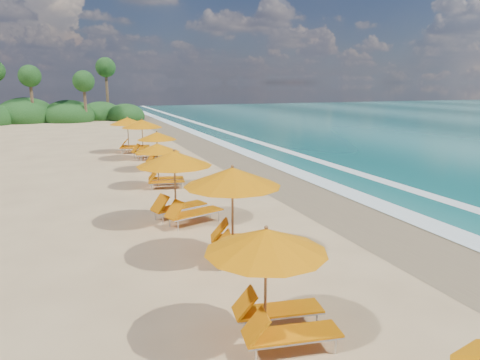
{
  "coord_description": "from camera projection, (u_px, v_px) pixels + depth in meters",
  "views": [
    {
      "loc": [
        -5.85,
        -15.28,
        4.82
      ],
      "look_at": [
        0.0,
        0.0,
        1.2
      ],
      "focal_mm": 33.0,
      "sensor_mm": 36.0,
      "label": 1
    }
  ],
  "objects": [
    {
      "name": "surf_foam",
      "position": [
        382.0,
        194.0,
        19.35
      ],
      "size": [
        4.0,
        160.0,
        0.01
      ],
      "color": "white",
      "rests_on": "ground"
    },
    {
      "name": "station_4",
      "position": [
        180.0,
        181.0,
        15.28
      ],
      "size": [
        3.33,
        3.25,
        2.63
      ],
      "rotation": [
        0.0,
        0.0,
        0.32
      ],
      "color": "olive",
      "rests_on": "ground"
    },
    {
      "name": "station_2",
      "position": [
        275.0,
        277.0,
        8.18
      ],
      "size": [
        2.73,
        2.6,
        2.31
      ],
      "rotation": [
        0.0,
        0.0,
        -0.15
      ],
      "color": "olive",
      "rests_on": "ground"
    },
    {
      "name": "station_7",
      "position": [
        146.0,
        136.0,
        28.17
      ],
      "size": [
        3.05,
        2.89,
        2.6
      ],
      "rotation": [
        0.0,
        0.0,
        0.14
      ],
      "color": "olive",
      "rests_on": "ground"
    },
    {
      "name": "wet_sand",
      "position": [
        329.0,
        201.0,
        18.41
      ],
      "size": [
        4.0,
        160.0,
        0.01
      ],
      "primitive_type": "cube",
      "color": "#867550",
      "rests_on": "ground"
    },
    {
      "name": "ground",
      "position": [
        240.0,
        210.0,
        17.01
      ],
      "size": [
        160.0,
        160.0,
        0.0
      ],
      "primitive_type": "plane",
      "color": "tan",
      "rests_on": "ground"
    },
    {
      "name": "treeline",
      "position": [
        35.0,
        114.0,
        54.83
      ],
      "size": [
        25.8,
        8.8,
        9.74
      ],
      "color": "#163D14",
      "rests_on": "ground"
    },
    {
      "name": "station_5",
      "position": [
        161.0,
        162.0,
        20.58
      ],
      "size": [
        2.55,
        2.43,
        2.14
      ],
      "rotation": [
        0.0,
        0.0,
        -0.17
      ],
      "color": "olive",
      "rests_on": "ground"
    },
    {
      "name": "station_6",
      "position": [
        160.0,
        148.0,
        24.62
      ],
      "size": [
        2.78,
        2.71,
        2.22
      ],
      "rotation": [
        0.0,
        0.0,
        0.28
      ],
      "color": "olive",
      "rests_on": "ground"
    },
    {
      "name": "station_8",
      "position": [
        131.0,
        132.0,
        30.89
      ],
      "size": [
        3.11,
        3.0,
        2.52
      ],
      "rotation": [
        0.0,
        0.0,
        -0.24
      ],
      "color": "olive",
      "rests_on": "ground"
    },
    {
      "name": "station_3",
      "position": [
        240.0,
        207.0,
        12.02
      ],
      "size": [
        3.35,
        3.26,
        2.68
      ],
      "rotation": [
        0.0,
        0.0,
        -0.28
      ],
      "color": "olive",
      "rests_on": "ground"
    }
  ]
}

